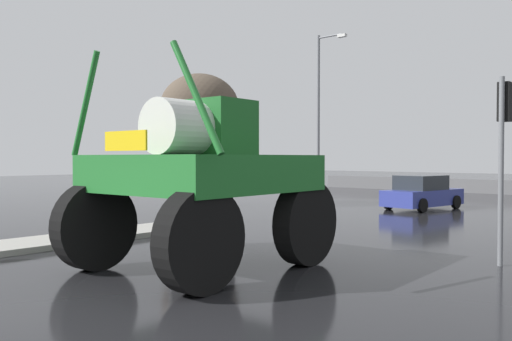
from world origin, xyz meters
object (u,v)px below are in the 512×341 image
object	(u,v)px
traffic_signal_near_left	(174,144)
streetlight_far_left	(320,109)
sedan_ahead	(422,193)
bare_tree_left	(200,108)
oversize_sprayer	(202,179)
traffic_signal_near_right	(504,128)

from	to	relation	value
traffic_signal_near_left	streetlight_far_left	world-z (taller)	streetlight_far_left
sedan_ahead	bare_tree_left	size ratio (longest dim) A/B	0.68
oversize_sprayer	bare_tree_left	xyz separation A→B (m)	(-10.65, 9.59, 2.82)
bare_tree_left	traffic_signal_near_right	bearing A→B (deg)	-18.52
oversize_sprayer	traffic_signal_near_right	world-z (taller)	oversize_sprayer
traffic_signal_near_right	bare_tree_left	xyz separation A→B (m)	(-15.26, 5.11, 1.75)
sedan_ahead	traffic_signal_near_right	bearing A→B (deg)	-139.89
sedan_ahead	streetlight_far_left	size ratio (longest dim) A/B	0.46
oversize_sprayer	traffic_signal_near_right	bearing A→B (deg)	-48.20
streetlight_far_left	bare_tree_left	bearing A→B (deg)	-100.55
traffic_signal_near_left	streetlight_far_left	distance (m)	13.46
oversize_sprayer	sedan_ahead	bearing A→B (deg)	5.32
traffic_signal_near_right	streetlight_far_left	bearing A→B (deg)	136.78
oversize_sprayer	traffic_signal_near_right	size ratio (longest dim) A/B	1.27
bare_tree_left	oversize_sprayer	bearing A→B (deg)	-41.99
traffic_signal_near_right	bare_tree_left	world-z (taller)	bare_tree_left
oversize_sprayer	traffic_signal_near_left	distance (m)	7.85
traffic_signal_near_left	bare_tree_left	distance (m)	6.93
oversize_sprayer	sedan_ahead	xyz separation A→B (m)	(-2.04, 15.16, -1.14)
traffic_signal_near_left	sedan_ahead	bearing A→B (deg)	67.87
traffic_signal_near_left	traffic_signal_near_right	xyz separation A→B (m)	(10.99, -0.00, 0.16)
sedan_ahead	bare_tree_left	bearing A→B (deg)	131.07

